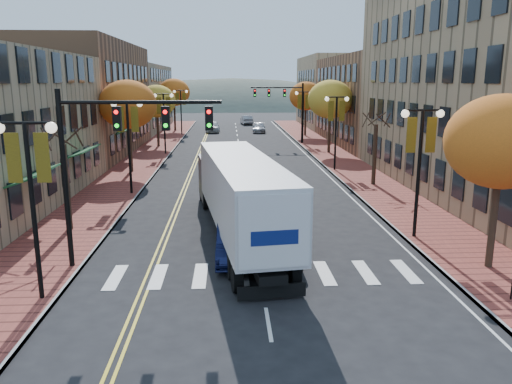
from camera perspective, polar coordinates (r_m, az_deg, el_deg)
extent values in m
plane|color=black|center=(17.60, 0.91, -11.85)|extent=(200.00, 200.00, 0.00)
cube|color=brown|center=(49.64, -12.22, 3.99)|extent=(4.00, 85.00, 0.15)
cube|color=brown|center=(50.05, 8.63, 4.20)|extent=(4.00, 85.00, 0.15)
cube|color=brown|center=(54.37, -20.40, 9.97)|extent=(12.00, 24.00, 11.00)
cube|color=#9E8966|center=(78.63, -15.00, 10.36)|extent=(12.00, 26.00, 9.50)
cube|color=brown|center=(61.26, 15.83, 10.02)|extent=(15.00, 24.00, 10.00)
cube|color=#9E8966|center=(82.37, 10.88, 11.17)|extent=(15.00, 20.00, 11.00)
cylinder|color=#382619|center=(25.73, -20.83, 0.49)|extent=(0.28, 0.28, 4.20)
cylinder|color=#382619|center=(41.01, -14.22, 5.68)|extent=(0.28, 0.28, 4.90)
ellipsoid|color=orange|center=(40.78, -14.43, 9.67)|extent=(4.48, 4.48, 3.81)
cylinder|color=#382619|center=(56.73, -11.17, 7.48)|extent=(0.28, 0.28, 4.55)
ellipsoid|color=gold|center=(56.57, -11.28, 10.14)|extent=(4.16, 4.16, 3.54)
cylinder|color=#382619|center=(74.54, -9.28, 8.92)|extent=(0.28, 0.28, 5.04)
ellipsoid|color=orange|center=(74.41, -9.36, 11.18)|extent=(4.61, 4.61, 3.92)
cylinder|color=#382619|center=(21.21, 25.58, -1.90)|extent=(0.28, 0.28, 4.55)
ellipsoid|color=orange|center=(20.76, 26.27, 5.19)|extent=(4.16, 4.16, 3.54)
cylinder|color=#382619|center=(35.82, 13.40, 4.20)|extent=(0.28, 0.28, 4.20)
cylinder|color=#382619|center=(51.21, 8.38, 7.24)|extent=(0.28, 0.28, 4.90)
ellipsoid|color=gold|center=(51.03, 8.49, 10.44)|extent=(4.48, 4.48, 3.81)
cylinder|color=#382619|center=(66.92, 5.67, 8.49)|extent=(0.28, 0.28, 4.76)
ellipsoid|color=orange|center=(66.78, 5.72, 10.87)|extent=(4.35, 4.35, 3.70)
cylinder|color=black|center=(17.72, -24.05, -2.51)|extent=(0.16, 0.16, 6.00)
cylinder|color=black|center=(17.24, -24.95, 7.17)|extent=(1.60, 0.10, 0.10)
sphere|color=#FFF2CC|center=(16.98, -22.37, 6.82)|extent=(0.36, 0.36, 0.36)
cube|color=#A98B16|center=(17.53, -25.98, 3.51)|extent=(0.45, 0.03, 1.60)
cube|color=#A98B16|center=(17.20, -23.21, 3.61)|extent=(0.45, 0.03, 1.60)
cylinder|color=black|center=(32.88, -14.29, 4.74)|extent=(0.16, 0.16, 6.00)
cylinder|color=black|center=(32.63, -14.58, 9.97)|extent=(1.60, 0.10, 0.10)
sphere|color=#FFF2CC|center=(32.80, -15.95, 9.64)|extent=(0.36, 0.36, 0.36)
sphere|color=#FFF2CC|center=(32.49, -13.16, 9.76)|extent=(0.36, 0.36, 0.36)
cube|color=#A98B16|center=(32.78, -15.25, 8.01)|extent=(0.45, 0.03, 1.60)
cube|color=#A98B16|center=(32.60, -13.69, 8.07)|extent=(0.45, 0.03, 1.60)
cylinder|color=black|center=(50.56, -10.42, 7.56)|extent=(0.16, 0.16, 6.00)
cylinder|color=black|center=(50.40, -10.56, 10.96)|extent=(1.60, 0.10, 0.10)
sphere|color=#FFF2CC|center=(50.51, -11.47, 10.75)|extent=(0.36, 0.36, 0.36)
sphere|color=#FFF2CC|center=(50.30, -9.63, 10.82)|extent=(0.36, 0.36, 0.36)
cube|color=#A98B16|center=(50.49, -11.02, 9.69)|extent=(0.45, 0.03, 1.60)
cube|color=#A98B16|center=(50.38, -10.00, 9.72)|extent=(0.45, 0.03, 1.60)
cylinder|color=black|center=(68.41, -8.55, 8.90)|extent=(0.16, 0.16, 6.00)
cylinder|color=black|center=(68.29, -8.63, 11.41)|extent=(1.60, 0.10, 0.10)
sphere|color=#FFF2CC|center=(68.37, -9.31, 11.26)|extent=(0.36, 0.36, 0.36)
sphere|color=#FFF2CC|center=(68.22, -7.95, 11.30)|extent=(0.36, 0.36, 0.36)
cube|color=#A98B16|center=(68.36, -8.99, 10.48)|extent=(0.45, 0.03, 1.60)
cube|color=#A98B16|center=(68.27, -8.22, 10.50)|extent=(0.45, 0.03, 1.60)
cylinder|color=black|center=(24.00, 18.05, 1.70)|extent=(0.16, 0.16, 6.00)
cylinder|color=black|center=(23.65, 18.55, 8.86)|extent=(1.60, 0.10, 0.10)
sphere|color=#FFF2CC|center=(23.38, 16.68, 8.57)|extent=(0.36, 0.36, 0.36)
sphere|color=#FFF2CC|center=(23.96, 20.33, 8.41)|extent=(0.36, 0.36, 0.36)
cube|color=#A98B16|center=(23.58, 17.34, 6.24)|extent=(0.45, 0.03, 1.60)
cube|color=#A98B16|center=(23.90, 19.38, 6.18)|extent=(0.45, 0.03, 1.60)
cylinder|color=black|center=(41.13, 9.09, 6.49)|extent=(0.16, 0.16, 6.00)
cylinder|color=black|center=(40.92, 9.24, 10.66)|extent=(1.60, 0.10, 0.10)
sphere|color=#FFF2CC|center=(40.76, 8.11, 10.48)|extent=(0.36, 0.36, 0.36)
sphere|color=#FFF2CC|center=(41.10, 10.34, 10.42)|extent=(0.36, 0.36, 0.36)
cube|color=#A98B16|center=(40.88, 8.56, 9.14)|extent=(0.45, 0.03, 1.60)
cube|color=#A98B16|center=(41.07, 9.80, 9.11)|extent=(0.45, 0.03, 1.60)
cylinder|color=black|center=(58.77, 5.40, 8.39)|extent=(0.16, 0.16, 6.00)
cylinder|color=black|center=(58.63, 5.46, 11.32)|extent=(1.60, 0.10, 0.10)
sphere|color=#FFF2CC|center=(58.52, 4.67, 11.18)|extent=(0.36, 0.36, 0.36)
sphere|color=#FFF2CC|center=(58.76, 6.25, 11.15)|extent=(0.36, 0.36, 0.36)
cube|color=#A98B16|center=(58.60, 5.00, 10.25)|extent=(0.45, 0.03, 1.60)
cube|color=#A98B16|center=(58.73, 5.88, 10.23)|extent=(0.45, 0.03, 1.60)
cylinder|color=black|center=(20.34, -20.98, 1.04)|extent=(0.20, 0.20, 7.00)
cylinder|color=black|center=(19.27, -13.04, 9.96)|extent=(6.00, 0.14, 0.14)
cube|color=black|center=(19.48, -15.59, 8.08)|extent=(0.30, 0.25, 0.90)
sphere|color=#FF0C0C|center=(19.32, -15.72, 8.78)|extent=(0.16, 0.16, 0.16)
cube|color=black|center=(19.17, -10.28, 8.27)|extent=(0.30, 0.25, 0.90)
sphere|color=#FF0C0C|center=(19.02, -10.36, 8.99)|extent=(0.16, 0.16, 0.16)
cube|color=black|center=(19.04, -5.38, 8.38)|extent=(0.30, 0.25, 0.90)
sphere|color=#FF0C0C|center=(18.89, -5.41, 9.11)|extent=(0.16, 0.16, 0.16)
cylinder|color=black|center=(58.73, 5.31, 8.88)|extent=(0.20, 0.20, 7.00)
cylinder|color=black|center=(58.25, 2.39, 11.84)|extent=(6.00, 0.14, 0.14)
cube|color=black|center=(58.35, 3.28, 11.25)|extent=(0.30, 0.25, 0.90)
sphere|color=#FF0C0C|center=(58.21, 3.30, 11.49)|extent=(0.16, 0.16, 0.16)
cube|color=black|center=(58.18, 1.49, 11.26)|extent=(0.30, 0.25, 0.90)
sphere|color=#FF0C0C|center=(58.03, 1.50, 11.50)|extent=(0.16, 0.16, 0.16)
cube|color=black|center=(58.07, -0.14, 11.26)|extent=(0.30, 0.25, 0.90)
sphere|color=#FF0C0C|center=(57.93, -0.13, 11.50)|extent=(0.16, 0.16, 0.16)
cube|color=black|center=(22.58, -1.57, -3.99)|extent=(2.70, 12.79, 0.34)
cube|color=silver|center=(22.15, -1.60, 0.28)|extent=(4.26, 13.01, 2.75)
cube|color=black|center=(29.97, -4.03, 1.69)|extent=(2.83, 3.25, 2.46)
cylinder|color=black|center=(17.78, -2.18, -9.87)|extent=(0.47, 1.02, 0.98)
cylinder|color=black|center=(18.18, 4.35, -9.38)|extent=(0.47, 1.02, 0.98)
cylinder|color=black|center=(18.86, -2.73, -8.52)|extent=(0.47, 1.02, 0.98)
cylinder|color=black|center=(19.24, 3.43, -8.09)|extent=(0.47, 1.02, 0.98)
cylinder|color=black|center=(28.95, -5.74, -1.02)|extent=(0.47, 1.02, 0.98)
cylinder|color=black|center=(29.20, -1.70, -0.84)|extent=(0.47, 1.02, 0.98)
cylinder|color=black|center=(31.05, -6.11, -0.09)|extent=(0.47, 1.02, 0.98)
cylinder|color=black|center=(31.28, -2.34, 0.07)|extent=(0.47, 1.02, 0.98)
imported|color=black|center=(20.90, -2.32, -5.66)|extent=(1.63, 4.49, 1.47)
imported|color=black|center=(20.69, 1.88, -5.98)|extent=(2.64, 5.13, 1.38)
imported|color=silver|center=(72.64, -4.95, 7.46)|extent=(1.93, 4.74, 1.61)
imported|color=#929298|center=(71.99, 0.36, 7.34)|extent=(2.12, 4.57, 1.29)
imported|color=#929298|center=(85.25, -1.10, 8.24)|extent=(2.13, 4.79, 1.53)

